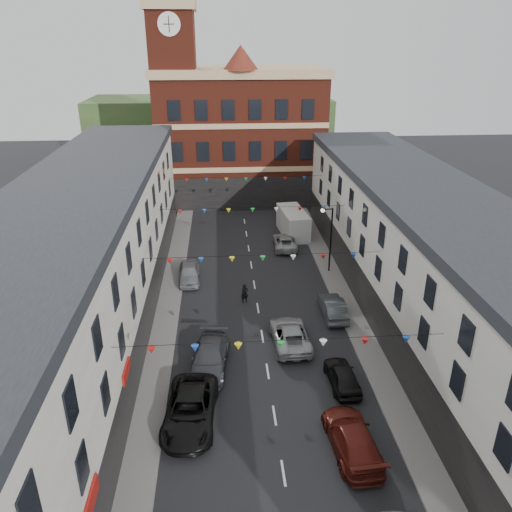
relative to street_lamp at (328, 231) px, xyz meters
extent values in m
plane|color=black|center=(-6.55, -14.00, -3.90)|extent=(160.00, 160.00, 0.00)
cube|color=#605E5B|center=(-13.45, -12.00, -3.83)|extent=(1.80, 64.00, 0.15)
cube|color=#605E5B|center=(0.35, -12.00, -3.83)|extent=(1.80, 64.00, 0.15)
cube|color=#BDB7AB|center=(-18.35, -13.00, 1.10)|extent=(8.00, 56.00, 10.00)
cube|color=black|center=(-18.35, -13.00, 6.45)|extent=(8.40, 56.00, 0.70)
cube|color=black|center=(-14.30, -13.00, -2.30)|extent=(0.12, 56.00, 3.20)
cube|color=silver|center=(5.25, -13.00, 0.60)|extent=(8.00, 56.00, 9.00)
cube|color=black|center=(5.25, -13.00, 5.45)|extent=(8.40, 56.00, 0.70)
cube|color=black|center=(1.20, -13.00, -2.30)|extent=(0.12, 56.00, 3.20)
cube|color=maroon|center=(-6.55, 24.00, 3.60)|extent=(20.00, 12.00, 15.00)
cube|color=tan|center=(-6.55, 24.00, 11.60)|extent=(20.60, 12.60, 1.00)
cone|color=maroon|center=(-6.55, 19.00, 13.30)|extent=(4.00, 4.00, 2.60)
cube|color=maroon|center=(-14.05, 21.00, 8.10)|extent=(5.00, 5.00, 24.00)
cube|color=tan|center=(-14.05, 21.00, 18.60)|extent=(5.60, 5.60, 1.20)
cylinder|color=white|center=(-14.05, 18.45, 16.60)|extent=(2.40, 0.12, 2.40)
cube|color=#2D4C23|center=(-10.55, 48.00, 1.10)|extent=(40.00, 14.00, 10.00)
cylinder|color=black|center=(0.25, 0.00, -0.90)|extent=(0.14, 0.14, 6.00)
cylinder|color=black|center=(-0.15, 0.00, 2.00)|extent=(0.90, 0.10, 0.10)
sphere|color=beige|center=(-0.60, 0.00, 1.90)|extent=(0.36, 0.36, 0.36)
imported|color=black|center=(-11.13, -18.15, -3.10)|extent=(3.11, 6.00, 1.61)
imported|color=#37393E|center=(-10.15, -13.36, -3.13)|extent=(2.79, 5.56, 1.55)
imported|color=gray|center=(-12.05, -0.85, -3.16)|extent=(1.95, 4.46, 1.49)
imported|color=#511610|center=(-2.95, -20.80, -3.14)|extent=(2.45, 5.38, 1.53)
imported|color=black|center=(-2.23, -15.66, -3.23)|extent=(1.74, 4.00, 1.34)
imported|color=#44484B|center=(-1.05, -7.55, -3.18)|extent=(1.54, 4.38, 1.44)
imported|color=#989B9C|center=(-2.95, 5.86, -3.25)|extent=(2.34, 4.80, 1.31)
imported|color=#A2A5A9|center=(-4.75, -11.02, -3.19)|extent=(2.59, 5.25, 1.43)
cube|color=silver|center=(-1.65, 9.51, -2.58)|extent=(2.91, 6.18, 2.64)
imported|color=black|center=(-7.51, -5.03, -3.10)|extent=(0.67, 0.54, 1.60)
camera|label=1|loc=(-9.15, -39.57, 15.20)|focal=35.00mm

